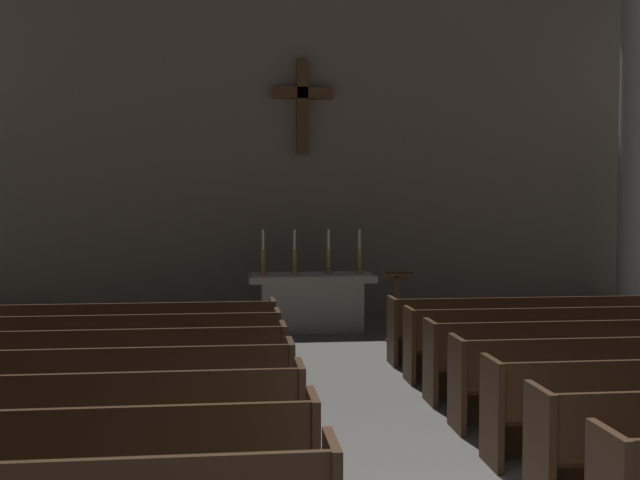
{
  "coord_description": "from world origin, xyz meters",
  "views": [
    {
      "loc": [
        -1.41,
        -4.46,
        2.34
      ],
      "look_at": [
        0.0,
        7.95,
        1.68
      ],
      "focal_mm": 44.27,
      "sensor_mm": 36.0,
      "label": 1
    }
  ],
  "objects_px": {
    "pew_right_row_5": "(598,358)",
    "pew_right_row_6": "(560,342)",
    "pew_left_row_2": "(24,471)",
    "candlestick_inner_left": "(295,260)",
    "pew_right_row_7": "(529,328)",
    "pew_left_row_7": "(126,336)",
    "candlestick_inner_right": "(328,259)",
    "pew_left_row_4": "(82,394)",
    "pew_left_row_6": "(114,351)",
    "lectern": "(397,308)",
    "altar": "(312,301)",
    "candlestick_outer_left": "(263,260)",
    "candlestick_outer_right": "(359,259)",
    "pew_left_row_3": "(58,426)",
    "pew_left_row_5": "(100,370)"
  },
  "relations": [
    {
      "from": "pew_left_row_4",
      "to": "pew_left_row_7",
      "type": "distance_m",
      "value": 3.18
    },
    {
      "from": "pew_right_row_5",
      "to": "altar",
      "type": "xyz_separation_m",
      "value": [
        -2.83,
        5.07,
        0.06
      ]
    },
    {
      "from": "pew_left_row_3",
      "to": "pew_right_row_7",
      "type": "relative_size",
      "value": 1.0
    },
    {
      "from": "candlestick_outer_right",
      "to": "lectern",
      "type": "relative_size",
      "value": 0.68
    },
    {
      "from": "pew_right_row_6",
      "to": "pew_right_row_5",
      "type": "bearing_deg",
      "value": -90.0
    },
    {
      "from": "candlestick_outer_left",
      "to": "pew_right_row_7",
      "type": "bearing_deg",
      "value": -38.77
    },
    {
      "from": "pew_left_row_6",
      "to": "candlestick_outer_left",
      "type": "distance_m",
      "value": 4.54
    },
    {
      "from": "pew_left_row_7",
      "to": "candlestick_outer_right",
      "type": "xyz_separation_m",
      "value": [
        3.68,
        2.95,
        0.79
      ]
    },
    {
      "from": "candlestick_outer_left",
      "to": "candlestick_outer_right",
      "type": "height_order",
      "value": "same"
    },
    {
      "from": "candlestick_outer_left",
      "to": "lectern",
      "type": "bearing_deg",
      "value": -29.53
    },
    {
      "from": "pew_left_row_2",
      "to": "pew_left_row_3",
      "type": "height_order",
      "value": "same"
    },
    {
      "from": "pew_left_row_2",
      "to": "pew_right_row_5",
      "type": "bearing_deg",
      "value": 29.34
    },
    {
      "from": "pew_right_row_7",
      "to": "pew_right_row_6",
      "type": "bearing_deg",
      "value": -90.0
    },
    {
      "from": "altar",
      "to": "candlestick_inner_right",
      "type": "xyz_separation_m",
      "value": [
        0.3,
        0.0,
        0.73
      ]
    },
    {
      "from": "pew_left_row_3",
      "to": "pew_left_row_5",
      "type": "distance_m",
      "value": 2.12
    },
    {
      "from": "pew_right_row_5",
      "to": "pew_right_row_6",
      "type": "height_order",
      "value": "same"
    },
    {
      "from": "pew_right_row_5",
      "to": "candlestick_inner_right",
      "type": "distance_m",
      "value": 5.72
    },
    {
      "from": "lectern",
      "to": "pew_left_row_5",
      "type": "bearing_deg",
      "value": -136.62
    },
    {
      "from": "pew_left_row_6",
      "to": "pew_right_row_5",
      "type": "height_order",
      "value": "same"
    },
    {
      "from": "pew_right_row_7",
      "to": "pew_left_row_7",
      "type": "bearing_deg",
      "value": 180.0
    },
    {
      "from": "pew_left_row_7",
      "to": "candlestick_outer_left",
      "type": "height_order",
      "value": "candlestick_outer_left"
    },
    {
      "from": "candlestick_outer_left",
      "to": "pew_left_row_7",
      "type": "bearing_deg",
      "value": -123.79
    },
    {
      "from": "altar",
      "to": "candlestick_inner_right",
      "type": "bearing_deg",
      "value": 0.0
    },
    {
      "from": "pew_left_row_7",
      "to": "altar",
      "type": "bearing_deg",
      "value": 46.26
    },
    {
      "from": "pew_right_row_7",
      "to": "candlestick_inner_right",
      "type": "relative_size",
      "value": 5.17
    },
    {
      "from": "pew_left_row_3",
      "to": "pew_left_row_4",
      "type": "distance_m",
      "value": 1.06
    },
    {
      "from": "pew_right_row_7",
      "to": "candlestick_inner_left",
      "type": "height_order",
      "value": "candlestick_inner_left"
    },
    {
      "from": "pew_left_row_4",
      "to": "candlestick_outer_right",
      "type": "height_order",
      "value": "candlestick_outer_right"
    },
    {
      "from": "pew_left_row_2",
      "to": "candlestick_inner_left",
      "type": "height_order",
      "value": "candlestick_inner_left"
    },
    {
      "from": "pew_left_row_6",
      "to": "candlestick_outer_left",
      "type": "relative_size",
      "value": 5.17
    },
    {
      "from": "pew_right_row_5",
      "to": "pew_right_row_6",
      "type": "relative_size",
      "value": 1.0
    },
    {
      "from": "pew_left_row_5",
      "to": "lectern",
      "type": "relative_size",
      "value": 3.5
    },
    {
      "from": "candlestick_inner_left",
      "to": "candlestick_inner_right",
      "type": "xyz_separation_m",
      "value": [
        0.6,
        0.0,
        0.0
      ]
    },
    {
      "from": "pew_left_row_2",
      "to": "candlestick_inner_left",
      "type": "distance_m",
      "value": 8.66
    },
    {
      "from": "altar",
      "to": "lectern",
      "type": "bearing_deg",
      "value": -43.41
    },
    {
      "from": "pew_left_row_6",
      "to": "altar",
      "type": "xyz_separation_m",
      "value": [
        2.83,
        4.01,
        0.06
      ]
    },
    {
      "from": "pew_left_row_4",
      "to": "candlestick_outer_left",
      "type": "bearing_deg",
      "value": 72.13
    },
    {
      "from": "pew_left_row_2",
      "to": "pew_left_row_3",
      "type": "bearing_deg",
      "value": 90.0
    },
    {
      "from": "pew_left_row_4",
      "to": "altar",
      "type": "xyz_separation_m",
      "value": [
        2.83,
        6.13,
        0.06
      ]
    },
    {
      "from": "pew_left_row_6",
      "to": "altar",
      "type": "bearing_deg",
      "value": 54.84
    },
    {
      "from": "candlestick_inner_left",
      "to": "pew_left_row_6",
      "type": "bearing_deg",
      "value": -122.2
    },
    {
      "from": "pew_left_row_2",
      "to": "pew_left_row_4",
      "type": "xyz_separation_m",
      "value": [
        0.0,
        2.12,
        0.0
      ]
    },
    {
      "from": "pew_left_row_5",
      "to": "pew_right_row_7",
      "type": "relative_size",
      "value": 1.0
    },
    {
      "from": "pew_left_row_7",
      "to": "pew_right_row_5",
      "type": "xyz_separation_m",
      "value": [
        5.65,
        -2.12,
        0.0
      ]
    },
    {
      "from": "pew_left_row_2",
      "to": "candlestick_outer_right",
      "type": "height_order",
      "value": "candlestick_outer_right"
    },
    {
      "from": "pew_left_row_2",
      "to": "altar",
      "type": "relative_size",
      "value": 1.83
    },
    {
      "from": "lectern",
      "to": "pew_left_row_6",
      "type": "bearing_deg",
      "value": -145.53
    },
    {
      "from": "pew_left_row_6",
      "to": "lectern",
      "type": "relative_size",
      "value": 3.5
    },
    {
      "from": "pew_left_row_6",
      "to": "lectern",
      "type": "xyz_separation_m",
      "value": [
        4.09,
        2.81,
        0.07
      ]
    },
    {
      "from": "pew_left_row_6",
      "to": "altar",
      "type": "distance_m",
      "value": 4.91
    }
  ]
}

